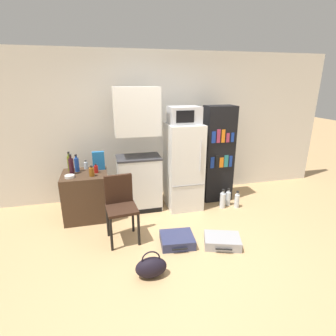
{
  "coord_description": "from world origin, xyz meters",
  "views": [
    {
      "loc": [
        -1.04,
        -2.81,
        2.12
      ],
      "look_at": [
        -0.13,
        0.85,
        0.88
      ],
      "focal_mm": 28.0,
      "sensor_mm": 36.0,
      "label": 1
    }
  ],
  "objects": [
    {
      "name": "bottle_amber_beer",
      "position": [
        -1.26,
        1.12,
        0.82
      ],
      "size": [
        0.08,
        0.08,
        0.16
      ],
      "color": "brown",
      "rests_on": "side_table"
    },
    {
      "name": "microwave",
      "position": [
        0.26,
        1.29,
        1.61
      ],
      "size": [
        0.5,
        0.39,
        0.28
      ],
      "color": "#B7B7BC",
      "rests_on": "refrigerator"
    },
    {
      "name": "water_bottle_front",
      "position": [
        1.05,
        1.09,
        0.13
      ],
      "size": [
        0.08,
        0.08,
        0.32
      ],
      "color": "silver",
      "rests_on": "ground_plane"
    },
    {
      "name": "bookshelf",
      "position": [
        0.95,
        1.43,
        0.87
      ],
      "size": [
        0.52,
        0.35,
        1.73
      ],
      "color": "black",
      "rests_on": "ground_plane"
    },
    {
      "name": "wall_back",
      "position": [
        0.2,
        2.0,
        1.33
      ],
      "size": [
        6.4,
        0.1,
        2.65
      ],
      "color": "silver",
      "rests_on": "ground_plane"
    },
    {
      "name": "bottle_blue_soda",
      "position": [
        -1.49,
        1.4,
        0.87
      ],
      "size": [
        0.07,
        0.07,
        0.28
      ],
      "color": "#1E47A3",
      "rests_on": "side_table"
    },
    {
      "name": "bottle_clear_short",
      "position": [
        -1.36,
        1.51,
        0.81
      ],
      "size": [
        0.07,
        0.07,
        0.14
      ],
      "color": "silver",
      "rests_on": "side_table"
    },
    {
      "name": "ground_plane",
      "position": [
        0.0,
        0.0,
        0.0
      ],
      "size": [
        24.0,
        24.0,
        0.0
      ],
      "primitive_type": "plane",
      "color": "tan"
    },
    {
      "name": "suitcase_large_flat",
      "position": [
        -0.17,
        0.16,
        0.06
      ],
      "size": [
        0.48,
        0.45,
        0.13
      ],
      "rotation": [
        0.0,
        0.0,
        -0.1
      ],
      "color": "navy",
      "rests_on": "ground_plane"
    },
    {
      "name": "water_bottle_back",
      "position": [
        1.16,
        0.97,
        0.13
      ],
      "size": [
        0.08,
        0.08,
        0.31
      ],
      "color": "silver",
      "rests_on": "ground_plane"
    },
    {
      "name": "bottle_wine_dark",
      "position": [
        -1.56,
        1.29,
        0.88
      ],
      "size": [
        0.08,
        0.08,
        0.32
      ],
      "color": "black",
      "rests_on": "side_table"
    },
    {
      "name": "bottle_olive_oil",
      "position": [
        -1.6,
        1.47,
        0.88
      ],
      "size": [
        0.07,
        0.07,
        0.31
      ],
      "color": "#566619",
      "rests_on": "side_table"
    },
    {
      "name": "bowl",
      "position": [
        -1.58,
        1.13,
        0.77
      ],
      "size": [
        0.14,
        0.14,
        0.04
      ],
      "color": "silver",
      "rests_on": "side_table"
    },
    {
      "name": "kitchen_hutch",
      "position": [
        -0.51,
        1.37,
        0.96
      ],
      "size": [
        0.73,
        0.47,
        2.05
      ],
      "color": "silver",
      "rests_on": "ground_plane"
    },
    {
      "name": "bottle_ketchup_red",
      "position": [
        -1.19,
        1.26,
        0.81
      ],
      "size": [
        0.06,
        0.06,
        0.15
      ],
      "color": "#AD1914",
      "rests_on": "side_table"
    },
    {
      "name": "cereal_box",
      "position": [
        -1.15,
        1.42,
        0.9
      ],
      "size": [
        0.19,
        0.07,
        0.3
      ],
      "color": "#1E66A8",
      "rests_on": "side_table"
    },
    {
      "name": "chair",
      "position": [
        -0.88,
        0.52,
        0.55
      ],
      "size": [
        0.44,
        0.44,
        0.91
      ],
      "rotation": [
        0.0,
        0.0,
        0.1
      ],
      "color": "black",
      "rests_on": "ground_plane"
    },
    {
      "name": "water_bottle_middle",
      "position": [
        0.91,
        1.02,
        0.15
      ],
      "size": [
        0.1,
        0.1,
        0.35
      ],
      "color": "silver",
      "rests_on": "ground_plane"
    },
    {
      "name": "refrigerator",
      "position": [
        0.26,
        1.29,
        0.73
      ],
      "size": [
        0.57,
        0.64,
        1.47
      ],
      "color": "silver",
      "rests_on": "ground_plane"
    },
    {
      "name": "side_table",
      "position": [
        -1.38,
        1.28,
        0.38
      ],
      "size": [
        0.7,
        0.64,
        0.75
      ],
      "color": "#422D1E",
      "rests_on": "ground_plane"
    },
    {
      "name": "handbag",
      "position": [
        -0.63,
        -0.37,
        0.12
      ],
      "size": [
        0.36,
        0.2,
        0.33
      ],
      "color": "black",
      "rests_on": "ground_plane"
    },
    {
      "name": "suitcase_small_flat",
      "position": [
        0.42,
        -0.01,
        0.06
      ],
      "size": [
        0.56,
        0.48,
        0.13
      ],
      "rotation": [
        0.0,
        0.0,
        -0.33
      ],
      "color": "#99999E",
      "rests_on": "ground_plane"
    }
  ]
}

